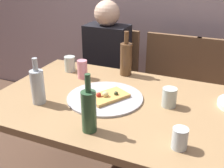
{
  "coord_description": "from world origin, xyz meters",
  "views": [
    {
      "loc": [
        0.47,
        -1.28,
        1.47
      ],
      "look_at": [
        -0.13,
        0.09,
        0.79
      ],
      "focal_mm": 44.8,
      "sensor_mm": 36.0,
      "label": 1
    }
  ],
  "objects_px": {
    "chair_left": "(110,74)",
    "tumbler_near": "(70,64)",
    "dining_table": "(126,115)",
    "wine_bottle": "(89,110)",
    "beer_bottle": "(126,58)",
    "water_bottle": "(38,86)",
    "chair_right": "(218,92)",
    "soda_can": "(82,69)",
    "wine_glass": "(169,97)",
    "pizza_tray": "(105,98)",
    "guest_in_sweater": "(103,66)",
    "chair_middle": "(167,83)",
    "pizza_slice_last": "(108,96)",
    "tumbler_far": "(180,138)"
  },
  "relations": [
    {
      "from": "wine_bottle",
      "to": "guest_in_sweater",
      "type": "bearing_deg",
      "value": 112.14
    },
    {
      "from": "pizza_slice_last",
      "to": "chair_left",
      "type": "xyz_separation_m",
      "value": [
        -0.37,
        0.87,
        -0.25
      ]
    },
    {
      "from": "water_bottle",
      "to": "wine_bottle",
      "type": "bearing_deg",
      "value": -19.22
    },
    {
      "from": "tumbler_far",
      "to": "water_bottle",
      "type": "bearing_deg",
      "value": 172.77
    },
    {
      "from": "wine_glass",
      "to": "pizza_tray",
      "type": "bearing_deg",
      "value": -170.2
    },
    {
      "from": "chair_right",
      "to": "beer_bottle",
      "type": "bearing_deg",
      "value": 38.75
    },
    {
      "from": "wine_glass",
      "to": "guest_in_sweater",
      "type": "xyz_separation_m",
      "value": [
        -0.7,
        0.65,
        -0.15
      ]
    },
    {
      "from": "beer_bottle",
      "to": "wine_glass",
      "type": "xyz_separation_m",
      "value": [
        0.37,
        -0.32,
        -0.06
      ]
    },
    {
      "from": "pizza_tray",
      "to": "pizza_slice_last",
      "type": "relative_size",
      "value": 1.68
    },
    {
      "from": "tumbler_near",
      "to": "soda_can",
      "type": "distance_m",
      "value": 0.16
    },
    {
      "from": "soda_can",
      "to": "guest_in_sweater",
      "type": "xyz_separation_m",
      "value": [
        -0.09,
        0.5,
        -0.16
      ]
    },
    {
      "from": "wine_bottle",
      "to": "tumbler_near",
      "type": "distance_m",
      "value": 0.77
    },
    {
      "from": "guest_in_sweater",
      "to": "chair_left",
      "type": "bearing_deg",
      "value": -90.0
    },
    {
      "from": "tumbler_far",
      "to": "chair_middle",
      "type": "distance_m",
      "value": 1.22
    },
    {
      "from": "dining_table",
      "to": "wine_glass",
      "type": "relative_size",
      "value": 14.48
    },
    {
      "from": "tumbler_far",
      "to": "beer_bottle",
      "type": "bearing_deg",
      "value": 126.54
    },
    {
      "from": "tumbler_near",
      "to": "chair_middle",
      "type": "bearing_deg",
      "value": 45.0
    },
    {
      "from": "dining_table",
      "to": "wine_glass",
      "type": "distance_m",
      "value": 0.26
    },
    {
      "from": "wine_bottle",
      "to": "chair_middle",
      "type": "height_order",
      "value": "wine_bottle"
    },
    {
      "from": "water_bottle",
      "to": "chair_left",
      "type": "relative_size",
      "value": 0.29
    },
    {
      "from": "wine_bottle",
      "to": "tumbler_near",
      "type": "bearing_deg",
      "value": 127.89
    },
    {
      "from": "chair_left",
      "to": "dining_table",
      "type": "bearing_deg",
      "value": 119.01
    },
    {
      "from": "wine_bottle",
      "to": "chair_right",
      "type": "height_order",
      "value": "wine_bottle"
    },
    {
      "from": "chair_left",
      "to": "tumbler_near",
      "type": "bearing_deg",
      "value": 84.57
    },
    {
      "from": "pizza_tray",
      "to": "chair_middle",
      "type": "xyz_separation_m",
      "value": [
        0.17,
        0.86,
        -0.24
      ]
    },
    {
      "from": "pizza_slice_last",
      "to": "guest_in_sweater",
      "type": "xyz_separation_m",
      "value": [
        -0.37,
        0.72,
        -0.13
      ]
    },
    {
      "from": "pizza_tray",
      "to": "tumbler_near",
      "type": "xyz_separation_m",
      "value": [
        -0.4,
        0.29,
        0.05
      ]
    },
    {
      "from": "tumbler_far",
      "to": "guest_in_sweater",
      "type": "distance_m",
      "value": 1.3
    },
    {
      "from": "tumbler_near",
      "to": "guest_in_sweater",
      "type": "relative_size",
      "value": 0.09
    },
    {
      "from": "beer_bottle",
      "to": "water_bottle",
      "type": "height_order",
      "value": "beer_bottle"
    },
    {
      "from": "pizza_slice_last",
      "to": "chair_right",
      "type": "xyz_separation_m",
      "value": [
        0.55,
        0.87,
        -0.25
      ]
    },
    {
      "from": "wine_glass",
      "to": "chair_left",
      "type": "height_order",
      "value": "chair_left"
    },
    {
      "from": "chair_middle",
      "to": "guest_in_sweater",
      "type": "xyz_separation_m",
      "value": [
        -0.52,
        -0.15,
        0.13
      ]
    },
    {
      "from": "dining_table",
      "to": "chair_right",
      "type": "xyz_separation_m",
      "value": [
        0.45,
        0.86,
        -0.15
      ]
    },
    {
      "from": "water_bottle",
      "to": "chair_left",
      "type": "distance_m",
      "value": 1.1
    },
    {
      "from": "beer_bottle",
      "to": "chair_left",
      "type": "distance_m",
      "value": 0.68
    },
    {
      "from": "chair_middle",
      "to": "wine_bottle",
      "type": "bearing_deg",
      "value": 85.17
    },
    {
      "from": "tumbler_near",
      "to": "pizza_tray",
      "type": "bearing_deg",
      "value": -35.73
    },
    {
      "from": "pizza_slice_last",
      "to": "chair_right",
      "type": "relative_size",
      "value": 0.28
    },
    {
      "from": "dining_table",
      "to": "wine_bottle",
      "type": "xyz_separation_m",
      "value": [
        -0.06,
        -0.32,
        0.18
      ]
    },
    {
      "from": "chair_right",
      "to": "soda_can",
      "type": "bearing_deg",
      "value": 37.71
    },
    {
      "from": "wine_glass",
      "to": "chair_middle",
      "type": "bearing_deg",
      "value": 102.75
    },
    {
      "from": "dining_table",
      "to": "wine_bottle",
      "type": "relative_size",
      "value": 5.35
    },
    {
      "from": "chair_middle",
      "to": "chair_left",
      "type": "bearing_deg",
      "value": 0.0
    },
    {
      "from": "dining_table",
      "to": "tumbler_far",
      "type": "distance_m",
      "value": 0.47
    },
    {
      "from": "chair_right",
      "to": "wine_bottle",
      "type": "bearing_deg",
      "value": 66.77
    },
    {
      "from": "beer_bottle",
      "to": "chair_left",
      "type": "height_order",
      "value": "beer_bottle"
    },
    {
      "from": "beer_bottle",
      "to": "soda_can",
      "type": "relative_size",
      "value": 2.45
    },
    {
      "from": "wine_bottle",
      "to": "soda_can",
      "type": "xyz_separation_m",
      "value": [
        -0.33,
        0.53,
        -0.05
      ]
    },
    {
      "from": "soda_can",
      "to": "guest_in_sweater",
      "type": "distance_m",
      "value": 0.53
    }
  ]
}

